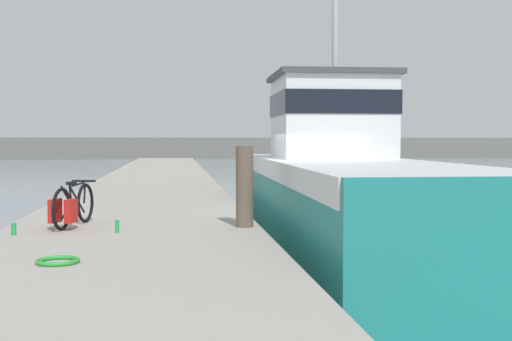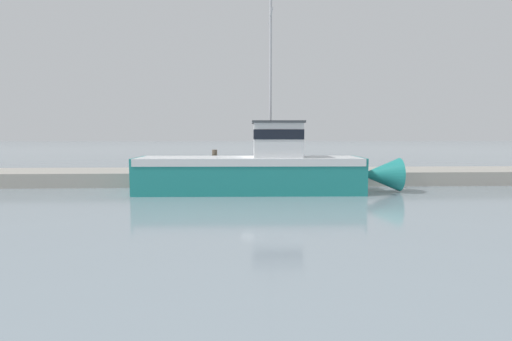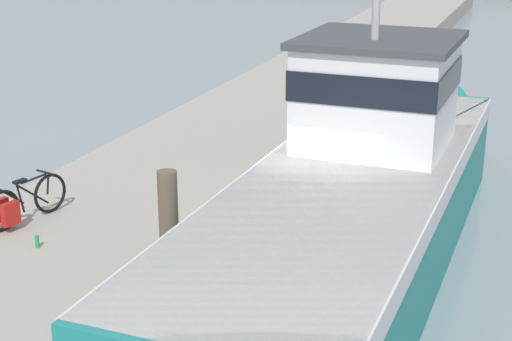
% 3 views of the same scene
% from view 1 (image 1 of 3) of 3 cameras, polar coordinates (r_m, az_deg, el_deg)
% --- Properties ---
extents(ground_plane, '(320.00, 320.00, 0.00)m').
position_cam_1_polar(ground_plane, '(14.32, 3.76, -6.80)').
color(ground_plane, '#84939E').
extents(dock_pier, '(4.41, 80.00, 0.86)m').
position_cam_1_polar(dock_pier, '(14.02, -10.18, -5.26)').
color(dock_pier, '#A39E93').
rests_on(dock_pier, ground_plane).
extents(far_shoreline, '(180.00, 5.00, 2.65)m').
position_cam_1_polar(far_shoreline, '(88.32, 14.48, 1.98)').
color(far_shoreline, slate).
rests_on(far_shoreline, ground_plane).
extents(fishing_boat_main, '(3.44, 14.45, 11.30)m').
position_cam_1_polar(fishing_boat_main, '(14.25, 7.36, -1.30)').
color(fishing_boat_main, teal).
rests_on(fishing_boat_main, ground_plane).
extents(bicycle_touring, '(0.67, 1.71, 0.79)m').
position_cam_1_polar(bicycle_touring, '(11.52, -16.15, -3.10)').
color(bicycle_touring, black).
rests_on(bicycle_touring, dock_pier).
extents(mooring_post, '(0.31, 0.31, 1.40)m').
position_cam_1_polar(mooring_post, '(11.11, -1.02, -1.43)').
color(mooring_post, brown).
rests_on(mooring_post, dock_pier).
extents(hose_coil, '(0.53, 0.53, 0.06)m').
position_cam_1_polar(hose_coil, '(8.30, -17.20, -7.68)').
color(hose_coil, green).
rests_on(hose_coil, dock_pier).
extents(water_bottle_on_curb, '(0.07, 0.07, 0.21)m').
position_cam_1_polar(water_bottle_on_curb, '(10.71, -12.23, -4.87)').
color(water_bottle_on_curb, green).
rests_on(water_bottle_on_curb, dock_pier).
extents(water_bottle_by_bike, '(0.08, 0.08, 0.19)m').
position_cam_1_polar(water_bottle_by_bike, '(10.89, -20.74, -4.90)').
color(water_bottle_by_bike, green).
rests_on(water_bottle_by_bike, dock_pier).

